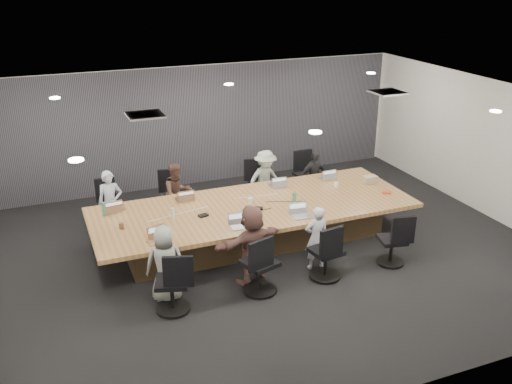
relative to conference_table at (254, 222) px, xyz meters
name	(u,v)px	position (x,y,z in m)	size (l,w,h in m)	color
floor	(264,252)	(0.00, -0.50, -0.40)	(10.00, 8.00, 0.00)	black
ceiling	(265,102)	(0.00, -0.50, 2.40)	(10.00, 8.00, 0.00)	white
wall_back	(199,125)	(0.00, 3.50, 1.00)	(10.00, 2.80, 0.00)	silver
wall_front	(400,297)	(0.00, -4.50, 1.00)	(10.00, 2.80, 0.00)	silver
wall_right	(489,149)	(5.00, -0.50, 1.00)	(8.00, 2.80, 0.00)	silver
curtain	(200,126)	(0.00, 3.42, 1.00)	(9.80, 0.04, 2.80)	#4A4B56
conference_table	(254,222)	(0.00, 0.00, 0.00)	(6.00, 2.20, 0.74)	#503C26
chair_0	(109,209)	(-2.44, 1.70, -0.03)	(0.50, 0.50, 0.73)	black
chair_1	(174,200)	(-1.12, 1.70, -0.03)	(0.51, 0.51, 0.75)	black
chair_2	(259,187)	(0.80, 1.70, -0.03)	(0.49, 0.49, 0.73)	black
chair_3	(306,178)	(1.95, 1.70, 0.02)	(0.56, 0.56, 0.83)	black
chair_4	(172,286)	(-2.02, -1.70, 0.02)	(0.56, 0.56, 0.83)	black
chair_5	(260,268)	(-0.58, -1.70, 0.03)	(0.59, 0.59, 0.87)	black
chair_6	(326,256)	(0.61, -1.70, 0.01)	(0.56, 0.56, 0.83)	black
chair_7	(392,244)	(1.92, -1.70, -0.02)	(0.52, 0.52, 0.77)	black
person_0	(111,203)	(-2.44, 1.35, 0.24)	(0.47, 0.31, 1.29)	silver
laptop_0	(115,209)	(-2.44, 0.80, 0.35)	(0.34, 0.23, 0.02)	#8C6647
person_1	(177,194)	(-1.12, 1.35, 0.24)	(0.62, 0.49, 1.28)	#513730
laptop_1	(184,198)	(-1.12, 0.80, 0.35)	(0.33, 0.23, 0.02)	#8C6647
person_2	(265,180)	(0.80, 1.35, 0.26)	(0.85, 0.49, 1.31)	#A0ADA2
laptop_2	(276,185)	(0.80, 0.80, 0.35)	(0.31, 0.22, 0.02)	#B2B2B7
person_3	(314,177)	(1.95, 1.35, 0.17)	(0.67, 0.28, 1.15)	#28282C
laptop_3	(326,177)	(1.95, 0.80, 0.35)	(0.32, 0.22, 0.02)	#B2B2B7
person_4	(165,264)	(-2.02, -1.35, 0.23)	(0.61, 0.40, 1.26)	gray
laptop_4	(157,242)	(-2.02, -0.80, 0.35)	(0.30, 0.20, 0.02)	#8C6647
person_5	(252,244)	(-0.58, -1.35, 0.28)	(1.27, 0.40, 1.36)	brown
laptop_5	(240,227)	(-0.58, -0.80, 0.35)	(0.29, 0.20, 0.02)	#B2B2B7
person_6	(316,238)	(0.61, -1.35, 0.18)	(0.42, 0.28, 1.15)	#B7B7C8
laptop_6	(302,216)	(0.61, -0.80, 0.35)	(0.34, 0.23, 0.02)	#B2B2B7
bottle_green_left	(104,209)	(-2.65, 0.58, 0.46)	(0.07, 0.07, 0.25)	#43885F
bottle_green_right	(294,200)	(0.68, -0.31, 0.47)	(0.08, 0.08, 0.27)	#43885F
bottle_clear	(173,214)	(-1.55, -0.03, 0.44)	(0.06, 0.06, 0.21)	silver
cup_white_far	(250,201)	(-0.03, 0.12, 0.39)	(0.09, 0.09, 0.11)	white
cup_white_near	(336,185)	(1.87, 0.22, 0.39)	(0.09, 0.09, 0.11)	white
mug_brown	(122,226)	(-2.46, -0.08, 0.39)	(0.08, 0.08, 0.10)	brown
mic_left	(203,215)	(-1.02, -0.11, 0.36)	(0.17, 0.11, 0.03)	black
mic_right	(259,208)	(0.02, -0.18, 0.35)	(0.16, 0.11, 0.03)	black
stapler	(257,216)	(-0.15, -0.53, 0.37)	(0.15, 0.04, 0.06)	black
canvas_bag	(370,179)	(2.65, 0.20, 0.41)	(0.27, 0.17, 0.15)	tan
snack_packet	(387,192)	(2.65, -0.40, 0.36)	(0.16, 0.11, 0.04)	#EB4024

